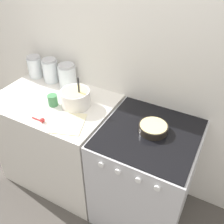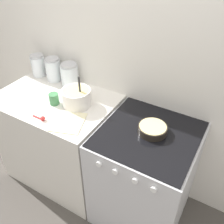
# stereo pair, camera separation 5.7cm
# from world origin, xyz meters

# --- Properties ---
(ground_plane) EXTENTS (12.00, 12.00, 0.00)m
(ground_plane) POSITION_xyz_m (0.00, 0.00, 0.00)
(ground_plane) COLOR #4C4742
(wall_back) EXTENTS (4.99, 0.05, 2.40)m
(wall_back) POSITION_xyz_m (0.00, 0.72, 1.20)
(wall_back) COLOR white
(wall_back) RESTS_ON ground_plane
(countertop_cabinet) EXTENTS (1.00, 0.69, 0.92)m
(countertop_cabinet) POSITION_xyz_m (-0.50, 0.35, 0.46)
(countertop_cabinet) COLOR silver
(countertop_cabinet) RESTS_ON ground_plane
(stove) EXTENTS (0.69, 0.71, 0.92)m
(stove) POSITION_xyz_m (0.36, 0.35, 0.46)
(stove) COLOR silver
(stove) RESTS_ON ground_plane
(mixing_bowl) EXTENTS (0.23, 0.23, 0.26)m
(mixing_bowl) POSITION_xyz_m (-0.28, 0.37, 1.00)
(mixing_bowl) COLOR white
(mixing_bowl) RESTS_ON countertop_cabinet
(baking_pan) EXTENTS (0.20, 0.20, 0.05)m
(baking_pan) POSITION_xyz_m (0.37, 0.37, 0.95)
(baking_pan) COLOR black
(baking_pan) RESTS_ON stove
(storage_jar_left) EXTENTS (0.13, 0.13, 0.20)m
(storage_jar_left) POSITION_xyz_m (-0.89, 0.59, 1.01)
(storage_jar_left) COLOR silver
(storage_jar_left) RESTS_ON countertop_cabinet
(storage_jar_middle) EXTENTS (0.14, 0.14, 0.22)m
(storage_jar_middle) POSITION_xyz_m (-0.70, 0.59, 1.01)
(storage_jar_middle) COLOR silver
(storage_jar_middle) RESTS_ON countertop_cabinet
(storage_jar_right) EXTENTS (0.16, 0.16, 0.21)m
(storage_jar_right) POSITION_xyz_m (-0.52, 0.59, 1.01)
(storage_jar_right) COLOR silver
(storage_jar_right) RESTS_ON countertop_cabinet
(tin_can) EXTENTS (0.08, 0.08, 0.09)m
(tin_can) POSITION_xyz_m (-0.44, 0.29, 0.97)
(tin_can) COLOR #3F7F4C
(tin_can) RESTS_ON countertop_cabinet
(recipe_page) EXTENTS (0.29, 0.31, 0.01)m
(recipe_page) POSITION_xyz_m (-0.20, 0.16, 0.93)
(recipe_page) COLOR beige
(recipe_page) RESTS_ON countertop_cabinet
(measuring_spoon) EXTENTS (0.12, 0.04, 0.04)m
(measuring_spoon) POSITION_xyz_m (-0.39, 0.08, 0.94)
(measuring_spoon) COLOR red
(measuring_spoon) RESTS_ON countertop_cabinet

